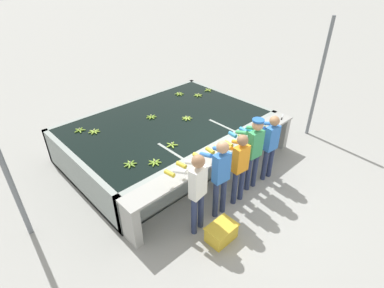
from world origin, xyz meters
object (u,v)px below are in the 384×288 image
banana_bunch_floating_7 (80,130)px  knife_1 (258,133)px  banana_bunch_floating_9 (151,117)px  banana_bunch_floating_0 (198,95)px  support_post_left (2,163)px  banana_bunch_floating_1 (208,90)px  crate (221,233)px  worker_0 (196,187)px  knife_0 (282,117)px  banana_bunch_floating_8 (155,162)px  worker_2 (239,163)px  banana_bunch_ledge_2 (264,128)px  banana_bunch_floating_4 (187,118)px  banana_bunch_floating_5 (130,164)px  support_post_right (319,80)px  banana_bunch_floating_2 (172,145)px  banana_bunch_ledge_1 (242,137)px  banana_bunch_floating_6 (179,94)px  banana_bunch_ledge_0 (272,123)px  worker_4 (270,142)px  banana_bunch_floating_3 (94,132)px  worker_3 (253,147)px  worker_1 (220,172)px

banana_bunch_floating_7 → knife_1: (2.92, -2.95, -0.01)m
banana_bunch_floating_7 → banana_bunch_floating_9: bearing=-20.3°
banana_bunch_floating_0 → support_post_left: bearing=-170.0°
banana_bunch_floating_1 → crate: banana_bunch_floating_1 is taller
worker_0 → knife_0: 3.58m
banana_bunch_floating_8 → banana_bunch_floating_9: same height
worker_2 → banana_bunch_ledge_2: (1.60, 0.51, -0.03)m
banana_bunch_floating_4 → support_post_left: 4.12m
worker_0 → knife_0: worker_0 is taller
banana_bunch_floating_9 → knife_1: 2.68m
banana_bunch_floating_5 → support_post_right: (5.24, -1.11, 0.68)m
support_post_right → banana_bunch_floating_2: bearing=165.5°
knife_0 → banana_bunch_floating_2: bearing=162.2°
banana_bunch_floating_5 → banana_bunch_ledge_1: bearing=-19.8°
banana_bunch_floating_6 → banana_bunch_ledge_0: (0.41, -2.94, 0.00)m
worker_4 → knife_0: (1.28, 0.49, -0.03)m
banana_bunch_floating_7 → banana_bunch_floating_3: bearing=-53.1°
worker_4 → banana_bunch_ledge_2: bearing=44.0°
banana_bunch_floating_1 → knife_0: banana_bunch_floating_1 is taller
banana_bunch_ledge_2 → knife_0: bearing=0.7°
banana_bunch_floating_5 → knife_0: banana_bunch_floating_5 is taller
worker_0 → banana_bunch_floating_7: size_ratio=6.08×
banana_bunch_floating_9 → knife_0: (2.39, -2.30, -0.01)m
banana_bunch_floating_4 → worker_4: bearing=-76.6°
banana_bunch_floating_7 → worker_2: bearing=-64.5°
worker_0 → banana_bunch_floating_9: worker_0 is taller
banana_bunch_floating_1 → banana_bunch_floating_6: size_ratio=1.00×
worker_3 → banana_bunch_floating_1: bearing=59.2°
banana_bunch_floating_7 → banana_bunch_ledge_0: size_ratio=0.99×
knife_0 → crate: size_ratio=0.60×
banana_bunch_floating_2 → worker_0: bearing=-114.8°
support_post_right → worker_0: bearing=-175.8°
banana_bunch_ledge_2 → crate: 2.89m
banana_bunch_floating_0 → crate: bearing=-129.1°
banana_bunch_floating_0 → banana_bunch_ledge_0: (0.08, -2.49, 0.00)m
banana_bunch_floating_2 → banana_bunch_floating_4: size_ratio=0.98×
worker_2 → support_post_left: support_post_left is taller
banana_bunch_floating_9 → support_post_left: support_post_left is taller
worker_4 → banana_bunch_floating_6: 3.44m
banana_bunch_floating_1 → crate: (-3.34, -3.56, -0.76)m
worker_2 → banana_bunch_ledge_1: bearing=35.2°
knife_0 → banana_bunch_floating_9: bearing=136.1°
knife_0 → worker_4: bearing=-159.0°
worker_0 → worker_1: (0.61, 0.00, 0.00)m
worker_1 → banana_bunch_ledge_2: worker_1 is taller
support_post_right → banana_bunch_floating_4: bearing=150.1°
banana_bunch_floating_3 → banana_bunch_floating_7: bearing=126.9°
banana_bunch_floating_3 → banana_bunch_ledge_2: bearing=-41.0°
worker_1 → banana_bunch_floating_2: bearing=87.7°
banana_bunch_floating_4 → banana_bunch_floating_8: (-1.75, -0.96, 0.00)m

